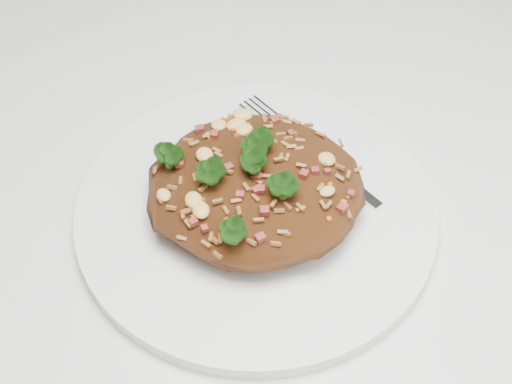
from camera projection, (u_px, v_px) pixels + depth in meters
dining_table at (173, 300)px, 0.63m from camera, size 1.20×0.80×0.75m
plate at (256, 210)px, 0.57m from camera, size 0.29×0.29×0.01m
fried_rice at (255, 180)px, 0.54m from camera, size 0.17×0.15×0.07m
fork at (315, 155)px, 0.59m from camera, size 0.11×0.14×0.00m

